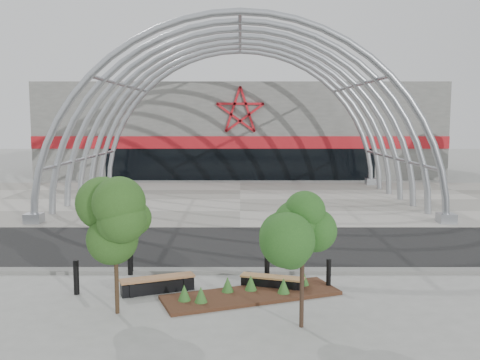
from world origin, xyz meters
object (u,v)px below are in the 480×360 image
at_px(street_tree_0, 115,220).
at_px(bench_0, 158,285).
at_px(bollard_2, 267,267).
at_px(street_tree_1, 303,236).
at_px(bench_1, 272,283).

relative_size(street_tree_0, bench_0, 1.58).
xyz_separation_m(street_tree_0, bollard_2, (4.07, 2.63, -2.01)).
xyz_separation_m(street_tree_1, bench_1, (-0.54, 2.90, -2.07)).
height_order(street_tree_0, bench_0, street_tree_0).
bearing_deg(bench_1, bench_0, -175.50).
relative_size(bench_0, bench_1, 1.13).
relative_size(bench_0, bollard_2, 2.22).
bearing_deg(bench_1, street_tree_0, -154.82).
xyz_separation_m(bench_0, bench_1, (3.40, 0.27, -0.03)).
distance_m(bench_0, bollard_2, 3.41).
height_order(bench_0, bench_1, bench_0).
bearing_deg(street_tree_0, bench_0, 64.92).
bearing_deg(bench_1, bollard_2, 101.27).
bearing_deg(bench_1, street_tree_1, -79.46).
bearing_deg(street_tree_0, bollard_2, 32.90).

